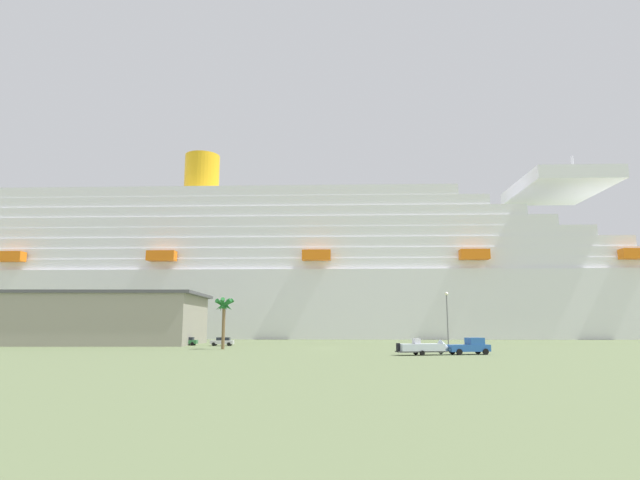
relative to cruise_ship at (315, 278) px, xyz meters
The scene contains 9 objects.
ground_plane 44.25m from the cruise_ship, 95.05° to the right, with size 600.00×600.00×0.00m, color #66754C.
cruise_ship is the anchor object (origin of this frame).
terminal_building 74.30m from the cruise_ship, 138.08° to the right, with size 57.14×26.10×10.34m.
pickup_truck 93.31m from the cruise_ship, 80.92° to the right, with size 5.82×2.87×2.20m.
small_boat_on_trailer 93.38m from the cruise_ship, 84.78° to the right, with size 8.18×2.93×2.15m.
palm_tree 76.02m from the cruise_ship, 105.34° to the right, with size 3.34×3.26×8.33m.
street_lamp 77.14m from the cruise_ship, 77.08° to the right, with size 0.56×0.56×9.32m.
parked_car_green_wagon 65.02m from the cruise_ship, 117.22° to the right, with size 4.36×2.25×1.58m.
parked_car_silver_sedan 64.34m from the cruise_ship, 110.31° to the right, with size 4.46×2.27×1.58m.
Camera 1 is at (-7.28, -88.00, 3.80)m, focal length 28.76 mm.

